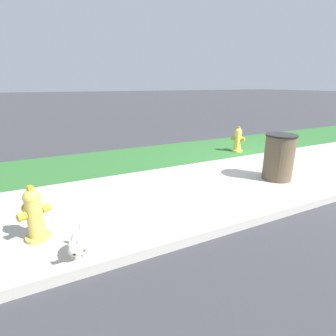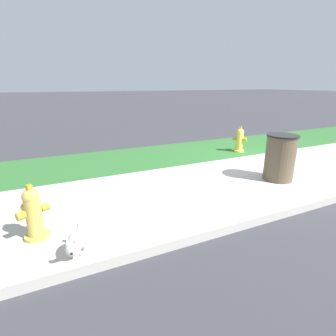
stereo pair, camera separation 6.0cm
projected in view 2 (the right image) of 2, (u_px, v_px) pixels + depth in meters
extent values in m
plane|color=#38383D|center=(297.00, 169.00, 5.53)|extent=(120.00, 120.00, 0.00)
cube|color=#BCB7AD|center=(297.00, 169.00, 5.53)|extent=(18.00, 2.50, 0.01)
cube|color=#2D662D|center=(229.00, 147.00, 7.49)|extent=(18.00, 2.05, 0.01)
cylinder|color=gold|center=(38.00, 236.00, 3.06)|extent=(0.28, 0.28, 0.05)
cylinder|color=gold|center=(34.00, 216.00, 2.98)|extent=(0.18, 0.18, 0.48)
sphere|color=gold|center=(31.00, 197.00, 2.91)|extent=(0.19, 0.19, 0.19)
cube|color=#B29323|center=(29.00, 187.00, 2.87)|extent=(0.07, 0.07, 0.06)
cylinder|color=#B29323|center=(21.00, 216.00, 2.86)|extent=(0.12, 0.12, 0.09)
cylinder|color=#B29323|center=(45.00, 207.00, 3.06)|extent=(0.12, 0.12, 0.09)
cylinder|color=#B29323|center=(28.00, 208.00, 3.05)|extent=(0.15, 0.14, 0.12)
cylinder|color=yellow|center=(239.00, 151.00, 6.94)|extent=(0.27, 0.27, 0.05)
cylinder|color=yellow|center=(239.00, 141.00, 6.86)|extent=(0.18, 0.18, 0.48)
sphere|color=yellow|center=(240.00, 132.00, 6.79)|extent=(0.18, 0.18, 0.18)
cube|color=#B29323|center=(241.00, 128.00, 6.76)|extent=(0.08, 0.08, 0.06)
cylinder|color=#B29323|center=(235.00, 138.00, 6.91)|extent=(0.12, 0.12, 0.09)
cylinder|color=#B29323|center=(245.00, 139.00, 6.78)|extent=(0.12, 0.12, 0.09)
cylinder|color=#B29323|center=(241.00, 138.00, 6.95)|extent=(0.15, 0.15, 0.12)
ellipsoid|color=silver|center=(77.00, 240.00, 2.66)|extent=(0.26, 0.34, 0.18)
sphere|color=silver|center=(73.00, 249.00, 2.47)|extent=(0.14, 0.14, 0.14)
sphere|color=black|center=(72.00, 253.00, 2.41)|extent=(0.03, 0.03, 0.03)
cone|color=silver|center=(76.00, 240.00, 2.44)|extent=(0.06, 0.06, 0.06)
cone|color=silver|center=(67.00, 241.00, 2.43)|extent=(0.06, 0.06, 0.06)
cylinder|color=silver|center=(82.00, 258.00, 2.62)|extent=(0.05, 0.05, 0.12)
cylinder|color=silver|center=(72.00, 259.00, 2.61)|extent=(0.05, 0.05, 0.12)
cylinder|color=silver|center=(85.00, 246.00, 2.80)|extent=(0.05, 0.05, 0.12)
cylinder|color=silver|center=(75.00, 247.00, 2.79)|extent=(0.05, 0.05, 0.12)
cylinder|color=silver|center=(79.00, 227.00, 2.80)|extent=(0.04, 0.04, 0.10)
cylinder|color=brown|center=(280.00, 159.00, 4.80)|extent=(0.53, 0.53, 0.83)
cylinder|color=black|center=(283.00, 136.00, 4.67)|extent=(0.56, 0.56, 0.03)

